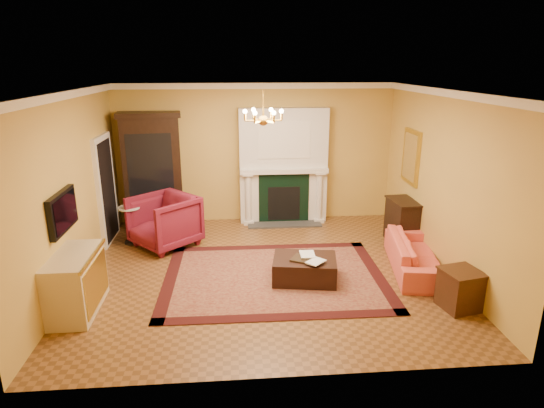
{
  "coord_description": "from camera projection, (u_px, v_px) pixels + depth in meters",
  "views": [
    {
      "loc": [
        -0.46,
        -7.04,
        3.4
      ],
      "look_at": [
        0.16,
        0.3,
        1.1
      ],
      "focal_mm": 30.0,
      "sensor_mm": 36.0,
      "label": 1
    }
  ],
  "objects": [
    {
      "name": "wall_front",
      "position": [
        282.0,
        256.0,
        4.68
      ],
      "size": [
        6.0,
        0.02,
        3.0
      ],
      "primitive_type": "cube",
      "color": "#B48F40",
      "rests_on": "floor"
    },
    {
      "name": "leather_ottoman",
      "position": [
        305.0,
        269.0,
        7.37
      ],
      "size": [
        1.11,
        0.89,
        0.38
      ],
      "primitive_type": "cube",
      "rotation": [
        0.0,
        0.0,
        -0.16
      ],
      "color": "black",
      "rests_on": "oriental_rug"
    },
    {
      "name": "floor",
      "position": [
        264.0,
        272.0,
        7.75
      ],
      "size": [
        6.0,
        5.5,
        0.02
      ],
      "primitive_type": "cube",
      "color": "brown",
      "rests_on": "ground"
    },
    {
      "name": "doorway",
      "position": [
        106.0,
        190.0,
        8.82
      ],
      "size": [
        0.08,
        1.05,
        2.1
      ],
      "color": "silver",
      "rests_on": "wall_left"
    },
    {
      "name": "ceiling",
      "position": [
        263.0,
        90.0,
        6.85
      ],
      "size": [
        6.0,
        5.5,
        0.02
      ],
      "primitive_type": "cube",
      "color": "silver",
      "rests_on": "wall_back"
    },
    {
      "name": "chandelier",
      "position": [
        263.0,
        117.0,
        6.97
      ],
      "size": [
        0.63,
        0.55,
        0.53
      ],
      "color": "gold",
      "rests_on": "ceiling"
    },
    {
      "name": "topiary_left",
      "position": [
        257.0,
        157.0,
        9.72
      ],
      "size": [
        0.16,
        0.16,
        0.43
      ],
      "color": "tan",
      "rests_on": "fireplace"
    },
    {
      "name": "book_b",
      "position": [
        310.0,
        252.0,
        7.11
      ],
      "size": [
        0.17,
        0.17,
        0.3
      ],
      "primitive_type": "imported",
      "rotation": [
        0.0,
        0.0,
        -0.79
      ],
      "color": "gray",
      "rests_on": "ottoman_tray"
    },
    {
      "name": "pedestal_table",
      "position": [
        130.0,
        222.0,
        8.84
      ],
      "size": [
        0.42,
        0.42,
        0.75
      ],
      "color": "black",
      "rests_on": "floor"
    },
    {
      "name": "wall_right",
      "position": [
        444.0,
        182.0,
        7.55
      ],
      "size": [
        0.02,
        5.5,
        3.0
      ],
      "primitive_type": "cube",
      "color": "#B48F40",
      "rests_on": "floor"
    },
    {
      "name": "commode",
      "position": [
        76.0,
        283.0,
        6.4
      ],
      "size": [
        0.55,
        1.16,
        0.86
      ],
      "primitive_type": "cube",
      "rotation": [
        0.0,
        0.0,
        0.01
      ],
      "color": "tan",
      "rests_on": "floor"
    },
    {
      "name": "oriental_rug",
      "position": [
        275.0,
        277.0,
        7.53
      ],
      "size": [
        3.66,
        2.76,
        0.01
      ],
      "primitive_type": "cube",
      "rotation": [
        0.0,
        0.0,
        -0.01
      ],
      "color": "#4B1310",
      "rests_on": "floor"
    },
    {
      "name": "end_table",
      "position": [
        460.0,
        290.0,
        6.51
      ],
      "size": [
        0.57,
        0.57,
        0.56
      ],
      "primitive_type": "cube",
      "rotation": [
        0.0,
        0.0,
        0.21
      ],
      "color": "#3B1A10",
      "rests_on": "floor"
    },
    {
      "name": "console_table",
      "position": [
        402.0,
        222.0,
        8.87
      ],
      "size": [
        0.48,
        0.78,
        0.84
      ],
      "primitive_type": "cube",
      "rotation": [
        0.0,
        0.0,
        0.07
      ],
      "color": "black",
      "rests_on": "floor"
    },
    {
      "name": "wall_left",
      "position": [
        71.0,
        191.0,
        7.06
      ],
      "size": [
        0.02,
        5.5,
        3.0
      ],
      "primitive_type": "cube",
      "color": "#B48F40",
      "rests_on": "floor"
    },
    {
      "name": "wall_back",
      "position": [
        255.0,
        154.0,
        9.93
      ],
      "size": [
        6.0,
        0.02,
        3.0
      ],
      "primitive_type": "cube",
      "color": "#B48F40",
      "rests_on": "floor"
    },
    {
      "name": "wingback_armchair",
      "position": [
        164.0,
        219.0,
        8.67
      ],
      "size": [
        1.46,
        1.46,
        1.1
      ],
      "primitive_type": "imported",
      "rotation": [
        0.0,
        0.0,
        -0.82
      ],
      "color": "maroon",
      "rests_on": "floor"
    },
    {
      "name": "crown_molding",
      "position": [
        260.0,
        91.0,
        7.79
      ],
      "size": [
        6.0,
        5.5,
        0.12
      ],
      "color": "white",
      "rests_on": "ceiling"
    },
    {
      "name": "tv_panel",
      "position": [
        63.0,
        212.0,
        6.54
      ],
      "size": [
        0.09,
        0.95,
        0.58
      ],
      "color": "black",
      "rests_on": "wall_left"
    },
    {
      "name": "coral_sofa",
      "position": [
        416.0,
        249.0,
        7.7
      ],
      "size": [
        0.89,
        1.98,
        0.75
      ],
      "primitive_type": "imported",
      "rotation": [
        0.0,
        0.0,
        1.39
      ],
      "color": "#DA4845",
      "rests_on": "floor"
    },
    {
      "name": "topiary_right",
      "position": [
        312.0,
        157.0,
        9.82
      ],
      "size": [
        0.15,
        0.15,
        0.41
      ],
      "color": "tan",
      "rests_on": "fireplace"
    },
    {
      "name": "china_cabinet",
      "position": [
        153.0,
        173.0,
        9.6
      ],
      "size": [
        1.23,
        0.67,
        2.34
      ],
      "primitive_type": "cube",
      "rotation": [
        0.0,
        0.0,
        0.12
      ],
      "color": "black",
      "rests_on": "floor"
    },
    {
      "name": "gilt_mirror",
      "position": [
        411.0,
        157.0,
        8.83
      ],
      "size": [
        0.06,
        0.76,
        1.05
      ],
      "color": "gold",
      "rests_on": "wall_right"
    },
    {
      "name": "ottoman_tray",
      "position": [
        305.0,
        259.0,
        7.24
      ],
      "size": [
        0.52,
        0.48,
        0.03
      ],
      "primitive_type": "cube",
      "rotation": [
        0.0,
        0.0,
        -0.48
      ],
      "color": "black",
      "rests_on": "leather_ottoman"
    },
    {
      "name": "book_a",
      "position": [
        300.0,
        247.0,
        7.3
      ],
      "size": [
        0.23,
        0.04,
        0.31
      ],
      "primitive_type": "imported",
      "rotation": [
        0.0,
        0.0,
        -0.03
      ],
      "color": "gray",
      "rests_on": "ottoman_tray"
    },
    {
      "name": "fireplace",
      "position": [
        283.0,
        169.0,
        9.89
      ],
      "size": [
        1.9,
        0.7,
        2.5
      ],
      "color": "silver",
      "rests_on": "wall_back"
    }
  ]
}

